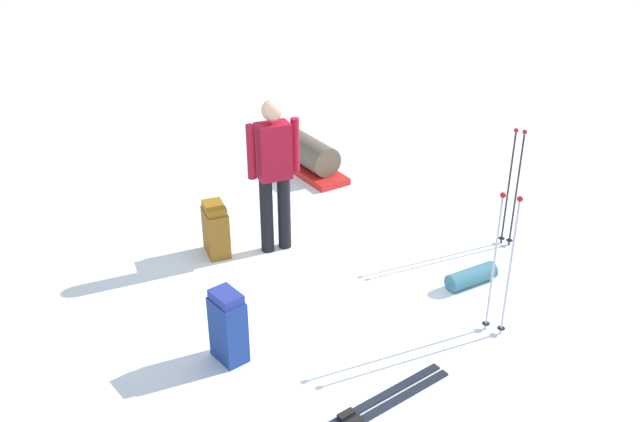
{
  "coord_description": "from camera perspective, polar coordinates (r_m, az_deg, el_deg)",
  "views": [
    {
      "loc": [
        -4.48,
        4.27,
        3.89
      ],
      "look_at": [
        0.0,
        0.0,
        0.7
      ],
      "focal_mm": 39.34,
      "sensor_mm": 36.0,
      "label": 1
    }
  ],
  "objects": [
    {
      "name": "ground_plane",
      "position": [
        7.31,
        -0.0,
        -4.88
      ],
      "size": [
        80.0,
        80.0,
        0.0
      ],
      "primitive_type": "plane",
      "color": "white"
    },
    {
      "name": "ski_poles_planted_far",
      "position": [
        6.23,
        14.65,
        -3.8
      ],
      "size": [
        0.2,
        0.11,
        1.38
      ],
      "color": "#B9B7C7",
      "rests_on": "ground_plane"
    },
    {
      "name": "ski_pair_near",
      "position": [
        5.59,
        2.48,
        -16.65
      ],
      "size": [
        0.39,
        1.98,
        0.05
      ],
      "color": "black",
      "rests_on": "ground_plane"
    },
    {
      "name": "backpack_large_dark",
      "position": [
        6.02,
        -7.48,
        -9.31
      ],
      "size": [
        0.32,
        0.23,
        0.67
      ],
      "color": "navy",
      "rests_on": "ground_plane"
    },
    {
      "name": "ski_poles_planted_near",
      "position": [
        7.72,
        15.45,
        2.24
      ],
      "size": [
        0.15,
        0.1,
        1.36
      ],
      "color": "black",
      "rests_on": "ground_plane"
    },
    {
      "name": "backpack_bright",
      "position": [
        7.56,
        -8.47,
        -1.5
      ],
      "size": [
        0.42,
        0.35,
        0.59
      ],
      "color": "brown",
      "rests_on": "ground_plane"
    },
    {
      "name": "gear_sled",
      "position": [
        9.43,
        -0.8,
        4.41
      ],
      "size": [
        1.32,
        0.67,
        0.49
      ],
      "color": "red",
      "rests_on": "ground_plane"
    },
    {
      "name": "sleeping_mat_rolled",
      "position": [
        7.21,
        12.21,
        -5.23
      ],
      "size": [
        0.3,
        0.58,
        0.18
      ],
      "primitive_type": "cylinder",
      "rotation": [
        0.0,
        1.57,
        1.33
      ],
      "color": "#397182",
      "rests_on": "ground_plane"
    },
    {
      "name": "skier_standing",
      "position": [
        7.29,
        -3.76,
        3.47
      ],
      "size": [
        0.32,
        0.54,
        1.7
      ],
      "color": "black",
      "rests_on": "ground_plane"
    }
  ]
}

